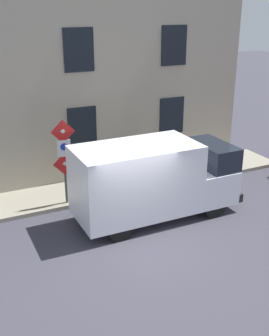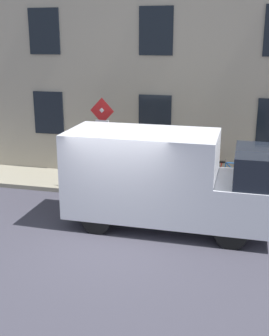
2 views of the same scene
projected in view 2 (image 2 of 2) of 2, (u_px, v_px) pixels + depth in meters
ground_plane at (115, 239)px, 10.81m from camera, size 80.00×80.00×0.00m
sidewalk_slab at (148, 187)px, 14.33m from camera, size 2.00×15.96×0.14m
building_facade at (158, 79)px, 14.61m from camera, size 0.75×13.96×6.90m
sign_post_stacked at (103, 135)px, 13.35m from camera, size 0.18×0.56×2.79m
delivery_van at (165, 177)px, 11.22m from camera, size 2.03×5.34×2.50m
bicycle_blue at (240, 177)px, 13.94m from camera, size 0.46×1.71×0.89m
bicycle_red at (213, 175)px, 14.14m from camera, size 0.46×1.71×0.89m
bicycle_black at (187, 173)px, 14.34m from camera, size 0.46×1.71×0.89m
pedestrian at (183, 159)px, 13.85m from camera, size 0.42×0.48×1.72m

